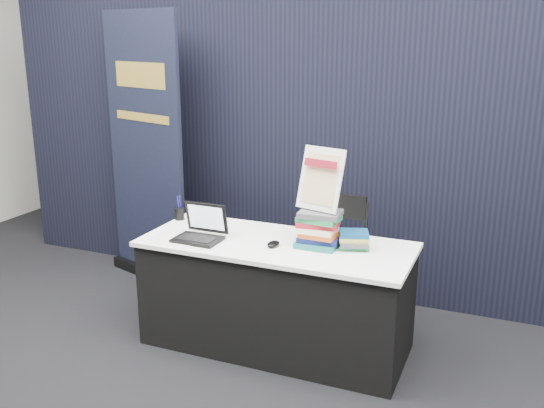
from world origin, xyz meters
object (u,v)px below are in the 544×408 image
at_px(info_sign, 321,180).
at_px(book_stack_tall, 318,229).
at_px(laptop, 200,231).
at_px(book_stack_short, 354,240).
at_px(display_table, 276,294).
at_px(stacking_chair, 328,261).
at_px(pullup_banner, 146,166).

bearing_deg(info_sign, book_stack_tall, -74.45).
xyz_separation_m(laptop, info_sign, (0.77, 0.20, 0.38)).
bearing_deg(laptop, book_stack_short, 13.03).
bearing_deg(display_table, laptop, -164.56).
distance_m(display_table, laptop, 0.67).
distance_m(display_table, book_stack_tall, 0.57).
bearing_deg(stacking_chair, book_stack_short, -39.64).
relative_size(book_stack_short, pullup_banner, 0.10).
xyz_separation_m(book_stack_short, info_sign, (-0.22, -0.02, 0.38)).
bearing_deg(pullup_banner, book_stack_tall, -2.51).
distance_m(pullup_banner, stacking_chair, 1.84).
bearing_deg(info_sign, pullup_banner, 176.02).
bearing_deg(laptop, stacking_chair, 30.06).
distance_m(book_stack_short, pullup_banner, 2.07).
bearing_deg(book_stack_short, stacking_chair, 137.46).
distance_m(book_stack_tall, stacking_chair, 0.41).
relative_size(book_stack_tall, pullup_banner, 0.11).
bearing_deg(book_stack_short, book_stack_tall, -167.21).
bearing_deg(pullup_banner, info_sign, -1.63).
bearing_deg(book_stack_short, pullup_banner, 163.08).
bearing_deg(book_stack_short, info_sign, -174.83).
xyz_separation_m(book_stack_tall, stacking_chair, (-0.01, 0.26, -0.31)).
height_order(laptop, book_stack_tall, book_stack_tall).
height_order(display_table, book_stack_short, book_stack_short).
distance_m(laptop, book_stack_short, 1.02).
relative_size(display_table, info_sign, 4.33).
relative_size(book_stack_tall, info_sign, 0.61).
height_order(display_table, laptop, laptop).
xyz_separation_m(info_sign, stacking_chair, (-0.01, 0.23, -0.63)).
xyz_separation_m(laptop, book_stack_short, (1.00, 0.22, -0.00)).
bearing_deg(pullup_banner, book_stack_short, 0.98).
height_order(laptop, info_sign, info_sign).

